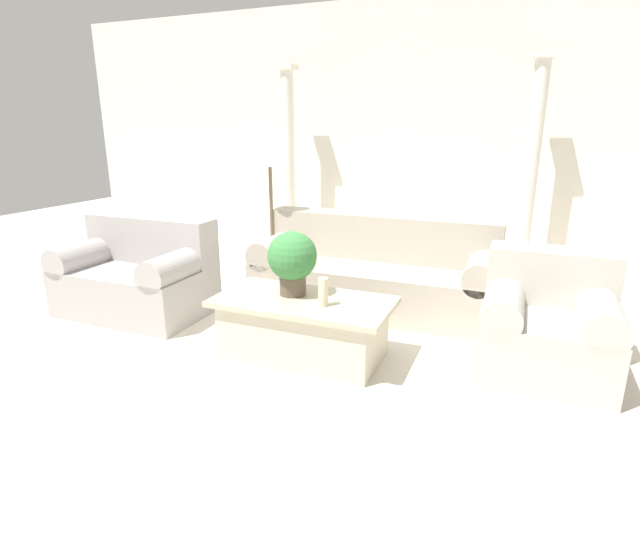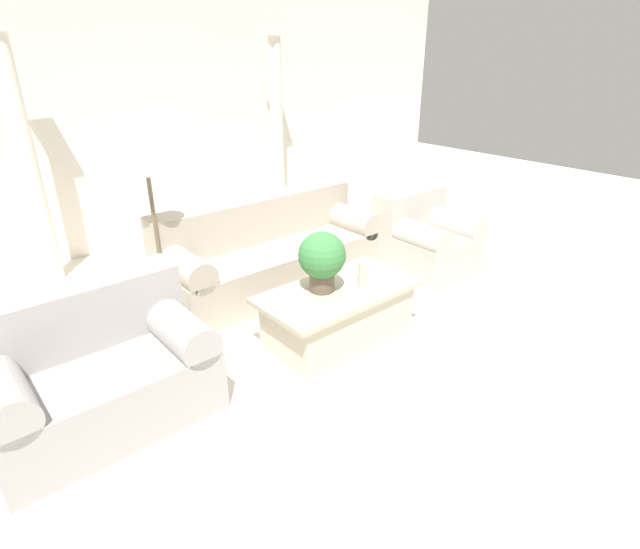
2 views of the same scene
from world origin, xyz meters
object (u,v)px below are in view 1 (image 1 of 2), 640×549
at_px(sofa_long, 374,273).
at_px(potted_plant, 292,259).
at_px(armchair, 547,322).
at_px(coffee_table, 304,327).
at_px(loveseat, 139,274).
at_px(floor_lamp, 270,165).

bearing_deg(sofa_long, potted_plant, -105.02).
relative_size(sofa_long, armchair, 2.56).
bearing_deg(coffee_table, loveseat, 170.62).
relative_size(sofa_long, coffee_table, 1.71).
relative_size(sofa_long, potted_plant, 4.61).
height_order(coffee_table, floor_lamp, floor_lamp).
bearing_deg(loveseat, floor_lamp, 47.39).
xyz_separation_m(loveseat, floor_lamp, (0.91, 0.98, 0.97)).
bearing_deg(floor_lamp, coffee_table, -54.12).
bearing_deg(loveseat, sofa_long, 24.63).
bearing_deg(potted_plant, coffee_table, -30.82).
bearing_deg(coffee_table, floor_lamp, 125.88).
distance_m(potted_plant, armchair, 1.91).
xyz_separation_m(coffee_table, potted_plant, (-0.12, 0.07, 0.51)).
distance_m(floor_lamp, armchair, 2.92).
distance_m(loveseat, floor_lamp, 1.65).
relative_size(potted_plant, armchair, 0.55).
relative_size(sofa_long, loveseat, 1.70).
distance_m(loveseat, armchair, 3.54).
bearing_deg(loveseat, coffee_table, -9.38).
height_order(coffee_table, potted_plant, potted_plant).
xyz_separation_m(sofa_long, floor_lamp, (-1.12, 0.05, 0.98)).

